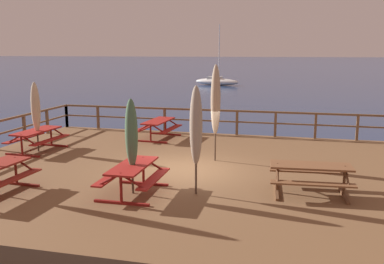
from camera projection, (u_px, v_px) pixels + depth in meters
The scene contains 12 objects.
ground_plane at pixel (185, 195), 13.23m from camera, with size 600.00×600.00×0.00m, color navy.
wooden_deck at pixel (185, 182), 13.16m from camera, with size 14.98×11.75×0.83m, color brown.
railing_waterside_far at pixel (218, 117), 18.40m from camera, with size 14.78×0.10×1.09m.
picnic_table_back_right at pixel (37, 136), 15.36m from camera, with size 1.52×2.11×0.78m.
picnic_table_mid_right at pixel (158, 125), 17.53m from camera, with size 1.54×2.09×0.78m.
picnic_table_mid_centre at pixel (311, 173), 10.71m from camera, with size 2.11×1.54×0.78m.
picnic_table_back_left at pixel (133, 173), 10.72m from camera, with size 1.41×1.92×0.78m.
patio_umbrella_tall_mid_right at pixel (36, 108), 15.07m from camera, with size 0.32×0.32×2.52m.
patio_umbrella_tall_front at pixel (196, 126), 10.48m from camera, with size 0.32×0.32×2.77m.
patio_umbrella_short_back at pixel (216, 100), 13.71m from camera, with size 0.32×0.32×3.17m.
patio_umbrella_tall_back_right at pixel (131, 134), 10.57m from camera, with size 0.32×0.32×2.45m.
sailboat_distant at pixel (217, 81), 55.07m from camera, with size 6.23×3.06×7.72m.
Camera 1 is at (3.20, -12.21, 4.43)m, focal length 39.61 mm.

